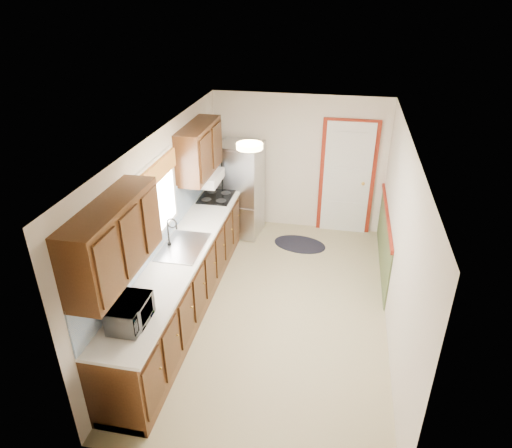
% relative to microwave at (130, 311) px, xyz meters
% --- Properties ---
extents(room_shell, '(3.20, 5.20, 2.52)m').
position_rel_microwave_xyz_m(room_shell, '(1.20, 1.74, 0.10)').
color(room_shell, tan).
rests_on(room_shell, ground).
extents(kitchen_run, '(0.63, 4.00, 2.20)m').
position_rel_microwave_xyz_m(kitchen_run, '(-0.04, 1.45, -0.29)').
color(kitchen_run, '#3B1F0D').
rests_on(kitchen_run, ground).
extents(back_wall_trim, '(1.12, 2.30, 2.08)m').
position_rel_microwave_xyz_m(back_wall_trim, '(2.19, 3.95, -0.22)').
color(back_wall_trim, maroon).
rests_on(back_wall_trim, ground).
extents(ceiling_fixture, '(0.30, 0.30, 0.06)m').
position_rel_microwave_xyz_m(ceiling_fixture, '(0.90, 1.54, 1.26)').
color(ceiling_fixture, '#FFD88C').
rests_on(ceiling_fixture, room_shell).
extents(microwave, '(0.27, 0.49, 0.33)m').
position_rel_microwave_xyz_m(microwave, '(0.00, 0.00, 0.00)').
color(microwave, white).
rests_on(microwave, kitchen_run).
extents(refrigerator, '(0.75, 0.73, 1.65)m').
position_rel_microwave_xyz_m(refrigerator, '(0.27, 3.79, -0.28)').
color(refrigerator, '#B7B7BC').
rests_on(refrigerator, ground).
extents(rug, '(0.99, 0.74, 0.01)m').
position_rel_microwave_xyz_m(rug, '(1.35, 3.52, -1.10)').
color(rug, black).
rests_on(rug, ground).
extents(cooktop, '(0.50, 0.60, 0.02)m').
position_rel_microwave_xyz_m(cooktop, '(0.01, 3.14, -0.15)').
color(cooktop, black).
rests_on(cooktop, kitchen_run).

